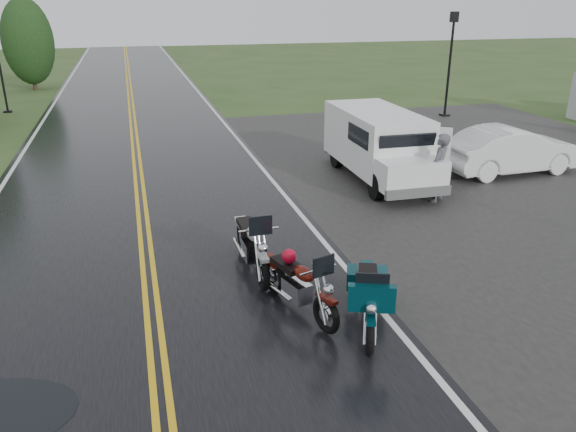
# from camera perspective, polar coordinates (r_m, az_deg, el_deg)

# --- Properties ---
(ground) EXTENTS (120.00, 120.00, 0.00)m
(ground) POSITION_cam_1_polar(r_m,az_deg,el_deg) (9.52, -13.38, -11.53)
(ground) COLOR #2D471E
(ground) RESTS_ON ground
(road) EXTENTS (8.00, 100.00, 0.04)m
(road) POSITION_cam_1_polar(r_m,az_deg,el_deg) (18.75, -15.05, 4.90)
(road) COLOR black
(road) RESTS_ON ground
(parking_pad) EXTENTS (14.00, 24.00, 0.03)m
(parking_pad) POSITION_cam_1_polar(r_m,az_deg,el_deg) (17.81, 23.49, 2.98)
(parking_pad) COLOR black
(parking_pad) RESTS_ON ground
(motorcycle_red) EXTENTS (1.40, 2.31, 1.29)m
(motorcycle_red) POSITION_cam_1_polar(r_m,az_deg,el_deg) (8.91, 3.93, -8.53)
(motorcycle_red) COLOR #500F09
(motorcycle_red) RESTS_ON ground
(motorcycle_teal) EXTENTS (1.53, 2.33, 1.29)m
(motorcycle_teal) POSITION_cam_1_polar(r_m,az_deg,el_deg) (8.49, 8.38, -10.35)
(motorcycle_teal) COLOR #042F36
(motorcycle_teal) RESTS_ON ground
(motorcycle_silver) EXTENTS (0.88, 2.35, 1.38)m
(motorcycle_silver) POSITION_cam_1_polar(r_m,az_deg,el_deg) (10.14, -2.60, -4.31)
(motorcycle_silver) COLOR #A8ABB0
(motorcycle_silver) RESTS_ON ground
(van_white) EXTENTS (2.03, 5.24, 2.05)m
(van_white) POSITION_cam_1_polar(r_m,az_deg,el_deg) (14.96, 9.12, 5.31)
(van_white) COLOR white
(van_white) RESTS_ON ground
(person_at_van) EXTENTS (0.78, 0.76, 1.81)m
(person_at_van) POSITION_cam_1_polar(r_m,az_deg,el_deg) (15.20, 15.09, 4.63)
(person_at_van) COLOR #4F4F54
(person_at_van) RESTS_ON ground
(sedan_white) EXTENTS (4.36, 1.68, 1.42)m
(sedan_white) POSITION_cam_1_polar(r_m,az_deg,el_deg) (18.55, 21.72, 6.15)
(sedan_white) COLOR silver
(sedan_white) RESTS_ON ground
(lamp_post_far_left) EXTENTS (0.36, 0.36, 4.18)m
(lamp_post_far_left) POSITION_cam_1_polar(r_m,az_deg,el_deg) (29.96, -27.22, 13.29)
(lamp_post_far_left) COLOR black
(lamp_post_far_left) RESTS_ON ground
(lamp_post_far_right) EXTENTS (0.39, 0.39, 4.60)m
(lamp_post_far_right) POSITION_cam_1_polar(r_m,az_deg,el_deg) (26.85, 16.09, 14.53)
(lamp_post_far_right) COLOR black
(lamp_post_far_right) RESTS_ON ground
(tree_left_far) EXTENTS (2.88, 2.88, 4.43)m
(tree_left_far) POSITION_cam_1_polar(r_m,az_deg,el_deg) (37.13, -24.79, 14.98)
(tree_left_far) COLOR #1E3D19
(tree_left_far) RESTS_ON ground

